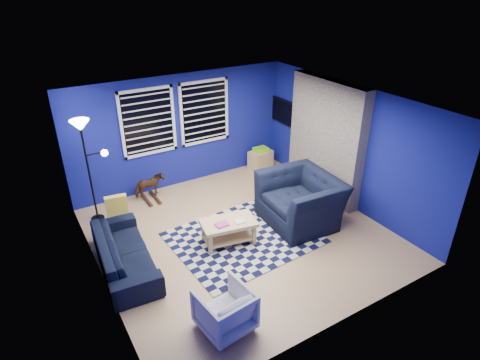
{
  "coord_description": "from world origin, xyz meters",
  "views": [
    {
      "loc": [
        -3.19,
        -5.27,
        4.35
      ],
      "look_at": [
        0.16,
        0.3,
        0.97
      ],
      "focal_mm": 30.0,
      "sensor_mm": 36.0,
      "label": 1
    }
  ],
  "objects_px": {
    "cabinet": "(260,159)",
    "rocking_horse": "(150,186)",
    "floor_lamp": "(84,140)",
    "coffee_table": "(229,227)",
    "tv": "(286,113)",
    "sofa": "(124,252)",
    "armchair_bent": "(225,310)",
    "armchair_big": "(300,200)"
  },
  "relations": [
    {
      "from": "sofa",
      "to": "armchair_big",
      "type": "height_order",
      "value": "armchair_big"
    },
    {
      "from": "coffee_table",
      "to": "cabinet",
      "type": "bearing_deg",
      "value": 46.04
    },
    {
      "from": "cabinet",
      "to": "floor_lamp",
      "type": "bearing_deg",
      "value": 174.52
    },
    {
      "from": "cabinet",
      "to": "floor_lamp",
      "type": "relative_size",
      "value": 0.29
    },
    {
      "from": "floor_lamp",
      "to": "sofa",
      "type": "bearing_deg",
      "value": -89.1
    },
    {
      "from": "sofa",
      "to": "rocking_horse",
      "type": "bearing_deg",
      "value": -25.67
    },
    {
      "from": "armchair_bent",
      "to": "coffee_table",
      "type": "distance_m",
      "value": 1.94
    },
    {
      "from": "tv",
      "to": "floor_lamp",
      "type": "distance_m",
      "value": 4.58
    },
    {
      "from": "sofa",
      "to": "cabinet",
      "type": "relative_size",
      "value": 3.31
    },
    {
      "from": "tv",
      "to": "floor_lamp",
      "type": "relative_size",
      "value": 0.49
    },
    {
      "from": "tv",
      "to": "armchair_bent",
      "type": "distance_m",
      "value": 5.43
    },
    {
      "from": "cabinet",
      "to": "armchair_bent",
      "type": "bearing_deg",
      "value": -138.57
    },
    {
      "from": "cabinet",
      "to": "rocking_horse",
      "type": "bearing_deg",
      "value": 172.39
    },
    {
      "from": "armchair_big",
      "to": "armchair_bent",
      "type": "relative_size",
      "value": 2.09
    },
    {
      "from": "cabinet",
      "to": "coffee_table",
      "type": "bearing_deg",
      "value": -143.41
    },
    {
      "from": "coffee_table",
      "to": "cabinet",
      "type": "height_order",
      "value": "cabinet"
    },
    {
      "from": "sofa",
      "to": "floor_lamp",
      "type": "relative_size",
      "value": 0.97
    },
    {
      "from": "armchair_bent",
      "to": "tv",
      "type": "bearing_deg",
      "value": -141.37
    },
    {
      "from": "sofa",
      "to": "coffee_table",
      "type": "distance_m",
      "value": 1.81
    },
    {
      "from": "tv",
      "to": "armchair_big",
      "type": "xyz_separation_m",
      "value": [
        -1.22,
        -2.18,
        -0.93
      ]
    },
    {
      "from": "armchair_bent",
      "to": "rocking_horse",
      "type": "distance_m",
      "value": 3.88
    },
    {
      "from": "rocking_horse",
      "to": "sofa",
      "type": "bearing_deg",
      "value": 146.53
    },
    {
      "from": "rocking_horse",
      "to": "coffee_table",
      "type": "bearing_deg",
      "value": -166.08
    },
    {
      "from": "coffee_table",
      "to": "floor_lamp",
      "type": "xyz_separation_m",
      "value": [
        -1.81,
        2.02,
        1.35
      ]
    },
    {
      "from": "tv",
      "to": "cabinet",
      "type": "height_order",
      "value": "tv"
    },
    {
      "from": "rocking_horse",
      "to": "coffee_table",
      "type": "xyz_separation_m",
      "value": [
        0.67,
        -2.2,
        -0.0
      ]
    },
    {
      "from": "tv",
      "to": "sofa",
      "type": "distance_m",
      "value": 5.01
    },
    {
      "from": "armchair_big",
      "to": "armchair_bent",
      "type": "height_order",
      "value": "armchair_big"
    },
    {
      "from": "sofa",
      "to": "armchair_big",
      "type": "xyz_separation_m",
      "value": [
        3.33,
        -0.39,
        0.18
      ]
    },
    {
      "from": "armchair_big",
      "to": "coffee_table",
      "type": "relative_size",
      "value": 1.39
    },
    {
      "from": "rocking_horse",
      "to": "cabinet",
      "type": "xyz_separation_m",
      "value": [
        2.88,
        0.09,
        -0.09
      ]
    },
    {
      "from": "armchair_bent",
      "to": "armchair_big",
      "type": "bearing_deg",
      "value": -154.57
    },
    {
      "from": "armchair_big",
      "to": "floor_lamp",
      "type": "xyz_separation_m",
      "value": [
        -3.35,
        2.1,
        1.21
      ]
    },
    {
      "from": "rocking_horse",
      "to": "floor_lamp",
      "type": "bearing_deg",
      "value": 96.25
    },
    {
      "from": "armchair_big",
      "to": "rocking_horse",
      "type": "bearing_deg",
      "value": -132.57
    },
    {
      "from": "floor_lamp",
      "to": "cabinet",
      "type": "bearing_deg",
      "value": 3.97
    },
    {
      "from": "coffee_table",
      "to": "floor_lamp",
      "type": "relative_size",
      "value": 0.51
    },
    {
      "from": "rocking_horse",
      "to": "floor_lamp",
      "type": "relative_size",
      "value": 0.3
    },
    {
      "from": "coffee_table",
      "to": "cabinet",
      "type": "xyz_separation_m",
      "value": [
        2.21,
        2.29,
        -0.09
      ]
    },
    {
      "from": "coffee_table",
      "to": "tv",
      "type": "bearing_deg",
      "value": 37.21
    },
    {
      "from": "tv",
      "to": "floor_lamp",
      "type": "height_order",
      "value": "floor_lamp"
    },
    {
      "from": "armchair_bent",
      "to": "rocking_horse",
      "type": "xyz_separation_m",
      "value": [
        0.33,
        3.86,
        0.02
      ]
    }
  ]
}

